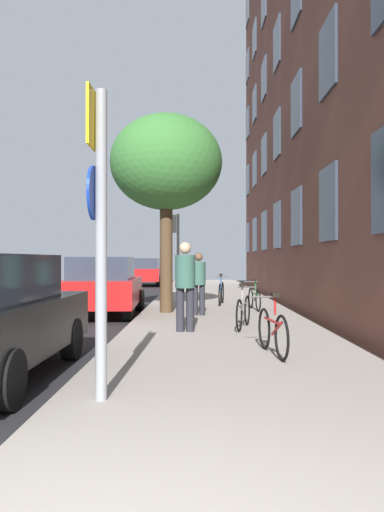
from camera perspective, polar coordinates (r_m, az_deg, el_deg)
ground_plane at (r=17.45m, az=-9.16°, el=-5.52°), size 41.80×41.80×0.00m
road_asphalt at (r=17.92m, az=-15.82°, el=-5.36°), size 7.00×38.00×0.01m
sidewalk at (r=17.21m, az=2.46°, el=-5.40°), size 4.20×38.00×0.12m
sign_post at (r=5.36m, az=-10.36°, el=4.30°), size 0.15×0.60×3.20m
traffic_light at (r=23.00m, az=-1.83°, el=2.00°), size 0.43×0.24×3.50m
tree_near at (r=14.22m, az=-2.90°, el=10.24°), size 3.07×3.07×5.41m
bicycle_0 at (r=7.91m, az=8.97°, el=-8.20°), size 0.42×1.64×0.95m
bicycle_1 at (r=10.83m, az=5.74°, el=-6.09°), size 0.57×1.68×0.95m
bicycle_2 at (r=14.80m, az=6.98°, el=-4.64°), size 0.42×1.62×0.89m
bicycle_3 at (r=16.46m, az=3.29°, el=-4.07°), size 0.42×1.75×0.99m
pedestrian_0 at (r=10.25m, az=-0.77°, el=-2.74°), size 0.53×0.53×1.79m
pedestrian_1 at (r=13.22m, az=0.75°, el=-2.64°), size 0.39×0.39×1.62m
car_1 at (r=14.29m, az=-9.89°, el=-3.28°), size 2.08×4.08×1.62m
car_2 at (r=30.15m, az=-5.13°, el=-1.76°), size 1.79×4.01×1.62m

